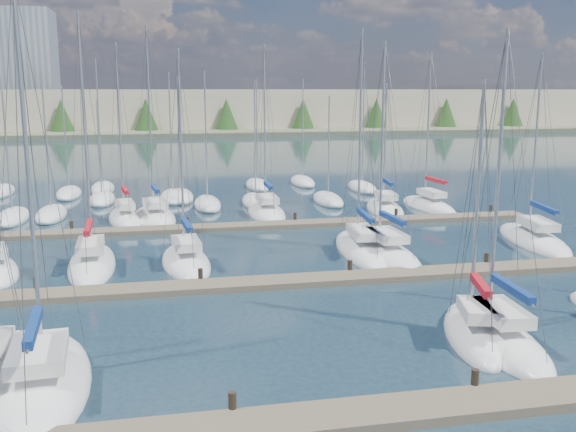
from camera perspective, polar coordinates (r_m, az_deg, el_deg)
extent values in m
plane|color=#233946|center=(75.96, -6.99, 3.60)|extent=(400.00, 400.00, 0.00)
cube|color=#6B5E4C|center=(20.52, 7.05, -17.14)|extent=(44.00, 1.80, 0.35)
cylinder|color=#2D261C|center=(20.45, -4.95, -16.73)|extent=(0.26, 0.26, 1.10)
cylinder|color=#2D261C|center=(22.66, 16.25, -14.24)|extent=(0.26, 0.26, 1.10)
cube|color=#6B5E4C|center=(33.09, -0.70, -5.90)|extent=(44.00, 1.80, 0.35)
cylinder|color=#2D261C|center=(33.91, -21.46, -6.00)|extent=(0.26, 0.26, 1.10)
cylinder|color=#2D261C|center=(33.43, -7.77, -5.56)|extent=(0.26, 0.26, 1.10)
cylinder|color=#2D261C|center=(34.83, 5.52, -4.82)|extent=(0.26, 0.26, 1.10)
cylinder|color=#2D261C|center=(37.90, 17.19, -3.96)|extent=(0.26, 0.26, 1.10)
cube|color=#6B5E4C|center=(46.49, -3.96, -0.93)|extent=(44.00, 1.80, 0.35)
cylinder|color=#2D261C|center=(47.35, -18.66, -1.09)|extent=(0.26, 0.26, 1.10)
cylinder|color=#2D261C|center=(47.00, -8.95, -0.72)|extent=(0.26, 0.26, 1.10)
cylinder|color=#2D261C|center=(48.00, 0.63, -0.33)|extent=(0.26, 0.26, 1.10)
cylinder|color=#2D261C|center=(50.27, 9.58, 0.03)|extent=(0.26, 0.26, 1.10)
cylinder|color=#2D261C|center=(53.65, 17.58, 0.36)|extent=(0.26, 0.26, 1.10)
ellipsoid|color=white|center=(50.79, -11.75, -0.22)|extent=(3.97, 8.58, 1.60)
cube|color=silver|center=(50.15, -11.75, 1.15)|extent=(1.99, 3.07, 0.50)
cylinder|color=#9EA0A5|center=(50.53, -12.19, 8.64)|extent=(0.14, 0.14, 13.53)
cylinder|color=#9EA0A5|center=(49.33, -11.71, 2.22)|extent=(0.51, 3.46, 0.10)
cube|color=navy|center=(49.31, -11.71, 2.36)|extent=(0.68, 3.21, 0.30)
ellipsoid|color=white|center=(37.34, -9.06, -4.21)|extent=(3.21, 7.73, 1.60)
cube|color=maroon|center=(37.34, -9.06, -4.21)|extent=(1.64, 3.72, 0.12)
cube|color=silver|center=(36.66, -9.05, -2.40)|extent=(1.65, 2.75, 0.50)
cylinder|color=#9EA0A5|center=(36.78, -9.49, 5.91)|extent=(0.14, 0.14, 10.98)
cylinder|color=#9EA0A5|center=(35.84, -8.98, -0.99)|extent=(0.34, 3.17, 0.10)
cube|color=navy|center=(35.81, -8.98, -0.80)|extent=(0.52, 2.93, 0.30)
ellipsoid|color=white|center=(55.79, 12.37, 0.76)|extent=(3.03, 8.53, 1.60)
cube|color=black|center=(55.79, 12.37, 0.76)|extent=(1.55, 4.10, 0.12)
cube|color=silver|center=(55.21, 12.63, 2.01)|extent=(1.55, 3.02, 0.50)
cylinder|color=#9EA0A5|center=(55.58, 12.35, 7.98)|extent=(0.14, 0.14, 11.87)
cylinder|color=#9EA0A5|center=(54.48, 13.01, 2.99)|extent=(0.35, 3.52, 0.10)
cube|color=maroon|center=(54.46, 13.02, 3.12)|extent=(0.53, 3.25, 0.30)
ellipsoid|color=white|center=(38.16, -17.02, -4.24)|extent=(2.95, 9.20, 1.60)
cube|color=silver|center=(37.40, -17.16, -2.49)|extent=(1.55, 3.24, 0.50)
cylinder|color=#9EA0A5|center=(37.68, -17.61, 7.13)|extent=(0.14, 0.14, 12.89)
cylinder|color=#9EA0A5|center=(36.47, -17.32, -1.15)|extent=(0.25, 3.82, 0.10)
cube|color=maroon|center=(36.44, -17.33, -0.97)|extent=(0.44, 3.53, 0.30)
ellipsoid|color=white|center=(23.93, -21.01, -13.80)|extent=(3.83, 8.83, 1.60)
cube|color=silver|center=(23.03, -21.33, -11.30)|extent=(1.98, 3.14, 0.50)
cylinder|color=#9EA0A5|center=(22.66, -22.13, 3.89)|extent=(0.14, 0.14, 12.41)
cylinder|color=#9EA0A5|center=(22.02, -21.69, -9.44)|extent=(0.36, 3.62, 0.10)
cube|color=navy|center=(21.98, -21.71, -9.15)|extent=(0.54, 3.34, 0.30)
ellipsoid|color=white|center=(45.27, 20.96, -2.11)|extent=(4.35, 9.71, 1.60)
cube|color=silver|center=(44.59, 21.31, -0.62)|extent=(2.10, 3.49, 0.50)
cylinder|color=#9EA0A5|center=(45.00, 21.17, 6.30)|extent=(0.14, 0.14, 11.07)
cylinder|color=#9EA0A5|center=(43.73, 21.79, 0.53)|extent=(0.73, 3.90, 0.10)
cube|color=navy|center=(43.70, 21.80, 0.68)|extent=(0.87, 3.62, 0.30)
ellipsoid|color=white|center=(50.62, -14.27, -0.37)|extent=(3.43, 8.00, 1.60)
cube|color=black|center=(50.62, -14.27, -0.37)|extent=(1.74, 3.85, 0.12)
cube|color=silver|center=(50.00, -14.30, 1.01)|extent=(1.66, 2.87, 0.50)
cylinder|color=#9EA0A5|center=(50.35, -14.74, 7.76)|extent=(0.14, 0.14, 12.19)
cylinder|color=#9EA0A5|center=(49.22, -14.29, 2.09)|extent=(0.57, 3.23, 0.10)
cube|color=maroon|center=(49.20, -14.29, 2.23)|extent=(0.73, 3.01, 0.30)
ellipsoid|color=white|center=(39.35, 8.49, -3.40)|extent=(3.27, 9.01, 1.60)
cube|color=black|center=(39.35, 8.49, -3.40)|extent=(1.69, 4.33, 0.12)
cube|color=silver|center=(38.65, 8.79, -1.69)|extent=(1.73, 3.18, 0.50)
cylinder|color=#9EA0A5|center=(38.88, 8.38, 6.63)|extent=(0.14, 0.14, 11.54)
cylinder|color=#9EA0A5|center=(37.79, 9.25, -0.37)|extent=(0.25, 3.74, 0.10)
cube|color=navy|center=(37.77, 9.26, -0.19)|extent=(0.44, 3.45, 0.30)
ellipsoid|color=white|center=(27.24, 16.08, -10.39)|extent=(3.67, 6.78, 1.60)
cube|color=maroon|center=(27.24, 16.08, -10.39)|extent=(1.84, 3.27, 0.12)
cube|color=silver|center=(26.50, 16.38, -8.02)|extent=(1.67, 2.48, 0.50)
cylinder|color=#9EA0A5|center=(26.26, 16.50, 1.54)|extent=(0.14, 0.14, 9.15)
cylinder|color=#9EA0A5|center=(25.70, 16.75, -6.18)|extent=(0.82, 2.65, 0.10)
cube|color=maroon|center=(25.67, 16.77, -5.93)|extent=(0.95, 2.49, 0.30)
ellipsoid|color=white|center=(53.84, 8.59, 0.53)|extent=(3.61, 7.83, 1.60)
cube|color=silver|center=(53.25, 8.72, 1.83)|extent=(1.79, 2.81, 0.50)
cylinder|color=#9EA0A5|center=(53.69, 8.63, 6.63)|extent=(0.14, 0.14, 9.28)
cylinder|color=#9EA0A5|center=(52.51, 8.90, 2.85)|extent=(0.50, 3.16, 0.10)
cube|color=navy|center=(52.50, 8.90, 2.98)|extent=(0.67, 2.93, 0.30)
ellipsoid|color=white|center=(51.65, -1.93, 0.20)|extent=(2.95, 8.41, 1.60)
cube|color=silver|center=(51.02, -1.87, 1.54)|extent=(1.59, 2.96, 0.50)
cylinder|color=#9EA0A5|center=(51.45, -2.10, 8.22)|extent=(0.14, 0.14, 12.28)
cylinder|color=#9EA0A5|center=(50.20, -1.76, 2.60)|extent=(0.17, 3.51, 0.10)
cube|color=navy|center=(50.18, -1.76, 2.74)|extent=(0.36, 3.24, 0.30)
ellipsoid|color=white|center=(40.03, 6.43, -3.10)|extent=(3.49, 9.64, 1.60)
cube|color=silver|center=(39.28, 6.62, -1.43)|extent=(1.73, 3.42, 0.50)
cylinder|color=#9EA0A5|center=(39.63, 6.43, 7.35)|extent=(0.14, 0.14, 12.34)
cylinder|color=#9EA0A5|center=(38.34, 6.89, -0.14)|extent=(0.49, 3.95, 0.10)
cube|color=navy|center=(38.32, 6.90, 0.04)|extent=(0.66, 3.65, 0.30)
ellipsoid|color=white|center=(27.33, 17.95, -10.43)|extent=(3.16, 8.21, 1.60)
cube|color=silver|center=(26.55, 18.49, -8.12)|extent=(1.62, 2.91, 0.50)
cylinder|color=#9EA0A5|center=(26.29, 18.21, 3.52)|extent=(0.14, 0.14, 11.02)
cylinder|color=#9EA0A5|center=(25.68, 19.26, -6.35)|extent=(0.34, 3.38, 0.10)
cube|color=navy|center=(25.65, 19.28, -6.10)|extent=(0.52, 3.12, 0.30)
ellipsoid|color=white|center=(67.32, -24.15, 1.96)|extent=(2.20, 6.40, 1.40)
cylinder|color=#9EA0A5|center=(58.69, -9.66, 7.19)|extent=(0.12, 0.12, 10.14)
ellipsoid|color=white|center=(59.34, -9.48, 1.68)|extent=(2.20, 6.40, 1.40)
cylinder|color=#9EA0A5|center=(58.45, -10.39, 7.32)|extent=(0.12, 0.12, 10.49)
ellipsoid|color=white|center=(59.12, -10.19, 1.62)|extent=(2.20, 6.40, 1.40)
cylinder|color=#9EA0A5|center=(67.42, 1.33, 7.80)|extent=(0.12, 0.12, 10.06)
ellipsoid|color=white|center=(67.99, 1.31, 3.02)|extent=(2.20, 6.40, 1.40)
cylinder|color=#9EA0A5|center=(63.10, -19.21, 6.66)|extent=(0.12, 0.12, 9.39)
ellipsoid|color=white|center=(63.68, -18.91, 1.86)|extent=(2.20, 6.40, 1.40)
cylinder|color=#9EA0A5|center=(52.59, -23.75, 5.82)|extent=(0.12, 0.12, 9.85)
ellipsoid|color=white|center=(53.30, -23.29, -0.15)|extent=(2.20, 6.40, 1.40)
cylinder|color=#9EA0A5|center=(52.73, -20.67, 5.75)|extent=(0.12, 0.12, 9.30)
ellipsoid|color=white|center=(53.43, -20.28, 0.09)|extent=(2.20, 6.40, 1.40)
cylinder|color=#9EA0A5|center=(63.76, 6.72, 8.27)|extent=(0.12, 0.12, 11.68)
ellipsoid|color=white|center=(64.40, 6.59, 2.49)|extent=(2.20, 6.40, 1.40)
cylinder|color=#9EA0A5|center=(55.17, -2.95, 6.90)|extent=(0.12, 0.12, 9.76)
ellipsoid|color=white|center=(55.85, -2.89, 1.23)|extent=(2.20, 6.40, 1.40)
cylinder|color=#9EA0A5|center=(65.28, -16.46, 8.08)|extent=(0.12, 0.12, 11.95)
ellipsoid|color=white|center=(65.91, -16.15, 2.32)|extent=(2.20, 6.40, 1.40)
cylinder|color=#9EA0A5|center=(56.30, 3.64, 6.31)|extent=(0.12, 0.12, 8.46)
ellipsoid|color=white|center=(56.92, 3.58, 1.41)|extent=(2.20, 6.40, 1.40)
cylinder|color=#9EA0A5|center=(58.96, -16.45, 5.93)|extent=(0.12, 0.12, 8.12)
ellipsoid|color=white|center=(59.53, -16.20, 1.41)|extent=(2.20, 6.40, 1.40)
cylinder|color=#9EA0A5|center=(65.05, -2.77, 7.64)|extent=(0.12, 0.12, 10.00)
ellipsoid|color=white|center=(65.64, -2.73, 2.72)|extent=(2.20, 6.40, 1.40)
cylinder|color=#9EA0A5|center=(54.32, -7.31, 7.17)|extent=(0.12, 0.12, 10.54)
ellipsoid|color=white|center=(55.04, -7.16, 1.01)|extent=(2.20, 6.40, 1.40)
cube|color=#666B51|center=(165.45, -9.58, 7.74)|extent=(400.00, 60.00, 1.00)
cube|color=beige|center=(155.97, -5.78, 9.30)|extent=(200.00, 12.00, 10.00)
cube|color=slate|center=(183.34, -22.79, 11.90)|extent=(18.00, 15.00, 30.00)
cone|color=#284C1E|center=(149.54, -19.48, 8.26)|extent=(6.00, 6.00, 8.00)
cone|color=#284C1E|center=(148.21, -12.50, 8.61)|extent=(6.00, 6.00, 8.00)
cone|color=#284C1E|center=(149.05, -5.49, 8.83)|extent=(6.00, 6.00, 8.00)
cone|color=#284C1E|center=(152.03, 1.35, 8.92)|extent=(6.00, 6.00, 8.00)
cone|color=#284C1E|center=(157.04, 7.85, 8.90)|extent=(6.00, 6.00, 8.00)
cone|color=#284C1E|center=(163.88, 13.87, 8.77)|extent=(6.00, 6.00, 8.00)
cone|color=#284C1E|center=(172.33, 19.35, 8.57)|extent=(6.00, 6.00, 8.00)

